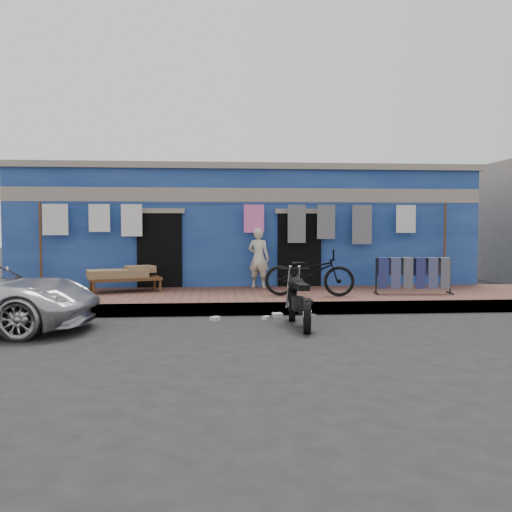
{
  "coord_description": "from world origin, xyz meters",
  "views": [
    {
      "loc": [
        -0.89,
        -9.07,
        1.73
      ],
      "look_at": [
        0.0,
        2.0,
        1.15
      ],
      "focal_mm": 38.0,
      "sensor_mm": 36.0,
      "label": 1
    }
  ],
  "objects_px": {
    "seated_person": "(258,258)",
    "jeans_rack": "(413,275)",
    "charpoy": "(125,280)",
    "motorcycle": "(299,298)",
    "bicycle": "(309,267)"
  },
  "relations": [
    {
      "from": "motorcycle",
      "to": "charpoy",
      "type": "xyz_separation_m",
      "value": [
        -3.52,
        3.35,
        0.03
      ]
    },
    {
      "from": "motorcycle",
      "to": "jeans_rack",
      "type": "bearing_deg",
      "value": 36.61
    },
    {
      "from": "seated_person",
      "to": "jeans_rack",
      "type": "relative_size",
      "value": 0.83
    },
    {
      "from": "charpoy",
      "to": "bicycle",
      "type": "bearing_deg",
      "value": -14.99
    },
    {
      "from": "seated_person",
      "to": "jeans_rack",
      "type": "xyz_separation_m",
      "value": [
        3.36,
        -1.48,
        -0.32
      ]
    },
    {
      "from": "jeans_rack",
      "to": "motorcycle",
      "type": "bearing_deg",
      "value": -140.4
    },
    {
      "from": "motorcycle",
      "to": "charpoy",
      "type": "height_order",
      "value": "motorcycle"
    },
    {
      "from": "seated_person",
      "to": "charpoy",
      "type": "relative_size",
      "value": 0.8
    },
    {
      "from": "seated_person",
      "to": "charpoy",
      "type": "height_order",
      "value": "seated_person"
    },
    {
      "from": "motorcycle",
      "to": "jeans_rack",
      "type": "height_order",
      "value": "jeans_rack"
    },
    {
      "from": "bicycle",
      "to": "charpoy",
      "type": "distance_m",
      "value": 4.27
    },
    {
      "from": "charpoy",
      "to": "jeans_rack",
      "type": "height_order",
      "value": "jeans_rack"
    },
    {
      "from": "motorcycle",
      "to": "bicycle",
      "type": "bearing_deg",
      "value": 72.44
    },
    {
      "from": "bicycle",
      "to": "charpoy",
      "type": "bearing_deg",
      "value": 86.08
    },
    {
      "from": "seated_person",
      "to": "jeans_rack",
      "type": "height_order",
      "value": "seated_person"
    }
  ]
}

